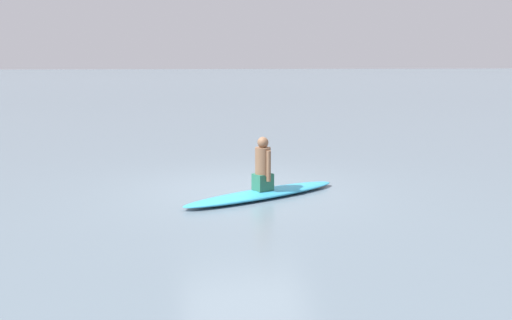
{
  "coord_description": "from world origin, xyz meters",
  "views": [
    {
      "loc": [
        -1.55,
        -10.5,
        2.45
      ],
      "look_at": [
        0.16,
        -0.37,
        0.65
      ],
      "focal_mm": 39.1,
      "sensor_mm": 36.0,
      "label": 1
    }
  ],
  "objects": [
    {
      "name": "surfboard",
      "position": [
        0.24,
        -0.68,
        0.07
      ],
      "size": [
        3.26,
        2.05,
        0.14
      ],
      "primitive_type": "ellipsoid",
      "rotation": [
        0.0,
        0.0,
        0.47
      ],
      "color": "#339EC6",
      "rests_on": "ground"
    },
    {
      "name": "person_paddler",
      "position": [
        0.24,
        -0.68,
        0.58
      ],
      "size": [
        0.41,
        0.42,
        0.98
      ],
      "rotation": [
        0.0,
        0.0,
        0.47
      ],
      "color": "#26664C",
      "rests_on": "surfboard"
    },
    {
      "name": "ground_plane",
      "position": [
        0.0,
        0.0,
        0.0
      ],
      "size": [
        400.0,
        400.0,
        0.0
      ],
      "primitive_type": "plane",
      "color": "slate"
    }
  ]
}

